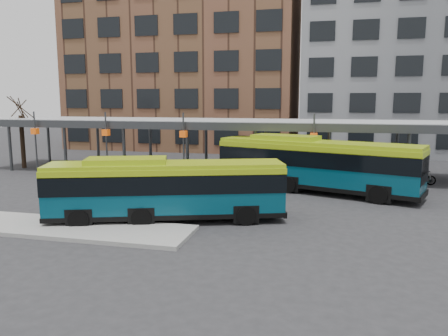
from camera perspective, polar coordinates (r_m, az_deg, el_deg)
ground at (r=21.44m, az=-5.96°, el=-6.52°), size 120.00×120.00×0.00m
boarding_island at (r=21.40m, az=-22.89°, el=-6.97°), size 14.00×3.00×0.18m
canopy at (r=33.13m, az=1.30°, el=5.83°), size 40.00×6.53×4.80m
tree at (r=40.30m, az=-24.84°, el=3.46°), size 1.64×1.64×5.60m
building_brick at (r=54.45m, az=-4.83°, el=14.48°), size 26.00×14.00×22.00m
building_grey at (r=52.43m, az=24.06°, el=12.88°), size 24.00×14.00×20.00m
bus_front at (r=20.72m, az=-7.66°, el=-2.61°), size 11.15×5.74×3.03m
bus_rear at (r=27.65m, az=11.78°, el=0.63°), size 12.70×6.61×3.45m
bike_rack at (r=32.27m, az=22.65°, el=-1.07°), size 3.88×1.75×1.05m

